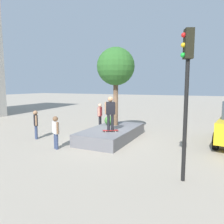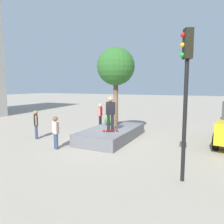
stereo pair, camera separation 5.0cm
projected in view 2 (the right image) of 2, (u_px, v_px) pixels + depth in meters
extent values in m
plane|color=#9E9384|center=(107.00, 141.00, 11.28)|extent=(120.00, 120.00, 0.00)
cube|color=slate|center=(112.00, 134.00, 11.74)|extent=(4.65, 2.29, 0.61)
cylinder|color=brown|center=(116.00, 101.00, 12.47)|extent=(0.28, 0.28, 2.84)
sphere|color=#2D6628|center=(116.00, 66.00, 12.23)|extent=(2.18, 2.18, 2.18)
sphere|color=#3D7A33|center=(109.00, 120.00, 12.62)|extent=(0.56, 0.56, 0.56)
cube|color=#A51E1E|center=(110.00, 130.00, 10.82)|extent=(0.61, 0.79, 0.02)
sphere|color=beige|center=(115.00, 131.00, 10.94)|extent=(0.06, 0.06, 0.06)
sphere|color=beige|center=(116.00, 131.00, 10.77)|extent=(0.06, 0.06, 0.06)
sphere|color=beige|center=(105.00, 131.00, 10.87)|extent=(0.06, 0.06, 0.06)
sphere|color=beige|center=(105.00, 132.00, 10.71)|extent=(0.06, 0.06, 0.06)
cylinder|color=black|center=(108.00, 122.00, 10.75)|extent=(0.15, 0.15, 0.81)
cylinder|color=black|center=(112.00, 122.00, 10.78)|extent=(0.15, 0.15, 0.81)
cube|color=black|center=(110.00, 108.00, 10.68)|extent=(0.42, 0.49, 0.64)
cylinder|color=#9E7251|center=(106.00, 108.00, 10.64)|extent=(0.10, 0.10, 0.60)
cylinder|color=#9E7251|center=(115.00, 108.00, 10.71)|extent=(0.10, 0.10, 0.60)
sphere|color=#9E7251|center=(110.00, 99.00, 10.63)|extent=(0.26, 0.26, 0.26)
cylinder|color=black|center=(216.00, 141.00, 9.77)|extent=(0.83, 0.35, 0.81)
cylinder|color=black|center=(224.00, 130.00, 12.28)|extent=(0.83, 0.35, 0.81)
cylinder|color=black|center=(185.00, 122.00, 6.37)|extent=(0.12, 0.12, 3.70)
cube|color=black|center=(188.00, 44.00, 6.09)|extent=(0.35, 0.33, 0.85)
sphere|color=red|center=(183.00, 35.00, 6.06)|extent=(0.14, 0.14, 0.14)
sphere|color=gold|center=(183.00, 45.00, 6.10)|extent=(0.14, 0.14, 0.14)
sphere|color=green|center=(182.00, 55.00, 6.13)|extent=(0.14, 0.14, 0.14)
cylinder|color=navy|center=(36.00, 132.00, 11.73)|extent=(0.14, 0.14, 0.75)
cylinder|color=navy|center=(36.00, 132.00, 11.89)|extent=(0.14, 0.14, 0.75)
cube|color=black|center=(36.00, 120.00, 11.73)|extent=(0.41, 0.44, 0.59)
cylinder|color=#9E7251|center=(36.00, 120.00, 11.52)|extent=(0.09, 0.09, 0.56)
cylinder|color=#9E7251|center=(35.00, 119.00, 11.93)|extent=(0.09, 0.09, 0.56)
sphere|color=#9E7251|center=(35.00, 113.00, 11.68)|extent=(0.25, 0.25, 0.25)
cylinder|color=black|center=(100.00, 122.00, 15.09)|extent=(0.15, 0.15, 0.80)
cylinder|color=black|center=(101.00, 121.00, 15.27)|extent=(0.15, 0.15, 0.80)
cube|color=#B23338|center=(100.00, 112.00, 15.09)|extent=(0.48, 0.28, 0.63)
cylinder|color=#D8AD8C|center=(99.00, 112.00, 14.86)|extent=(0.10, 0.10, 0.59)
cylinder|color=#D8AD8C|center=(101.00, 111.00, 15.32)|extent=(0.10, 0.10, 0.59)
sphere|color=#D8AD8C|center=(100.00, 105.00, 15.04)|extent=(0.26, 0.26, 0.26)
cylinder|color=navy|center=(55.00, 141.00, 9.96)|extent=(0.13, 0.13, 0.73)
cylinder|color=navy|center=(57.00, 142.00, 9.82)|extent=(0.13, 0.13, 0.73)
cube|color=silver|center=(56.00, 127.00, 9.81)|extent=(0.35, 0.45, 0.57)
cylinder|color=brown|center=(54.00, 126.00, 9.98)|extent=(0.09, 0.09, 0.54)
cylinder|color=brown|center=(57.00, 128.00, 9.64)|extent=(0.09, 0.09, 0.54)
sphere|color=brown|center=(55.00, 119.00, 9.76)|extent=(0.24, 0.24, 0.24)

